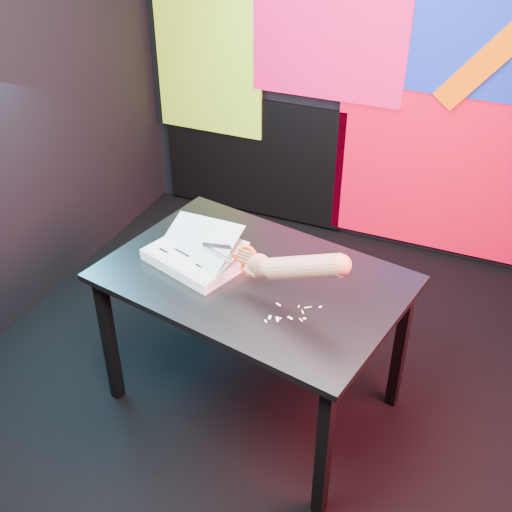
% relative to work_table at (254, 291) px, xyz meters
% --- Properties ---
extents(room, '(3.01, 3.01, 2.71)m').
position_rel_work_table_xyz_m(room, '(0.02, 0.18, 0.68)').
color(room, black).
rests_on(room, ground).
extents(backdrop, '(2.88, 0.05, 2.08)m').
position_rel_work_table_xyz_m(backdrop, '(0.08, 1.64, 0.29)').
color(backdrop, red).
rests_on(backdrop, ground).
extents(work_table, '(1.40, 1.06, 0.75)m').
position_rel_work_table_xyz_m(work_table, '(0.00, 0.00, 0.00)').
color(work_table, black).
rests_on(work_table, ground).
extents(printout_stack, '(0.48, 0.41, 0.22)m').
position_rel_work_table_xyz_m(printout_stack, '(-0.27, -0.00, 0.11)').
color(printout_stack, silver).
rests_on(printout_stack, work_table).
extents(scissors, '(0.27, 0.06, 0.15)m').
position_rel_work_table_xyz_m(scissors, '(0.00, -0.09, 0.23)').
color(scissors, '#9DA0B7').
rests_on(scissors, printout_stack).
extents(hand_forearm, '(0.48, 0.14, 0.23)m').
position_rel_work_table_xyz_m(hand_forearm, '(0.24, -0.14, 0.29)').
color(hand_forearm, '#B96B55').
rests_on(hand_forearm, work_table).
extents(paper_clippings, '(0.18, 0.18, 0.00)m').
position_rel_work_table_xyz_m(paper_clippings, '(0.23, -0.19, 0.08)').
color(paper_clippings, white).
rests_on(paper_clippings, work_table).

